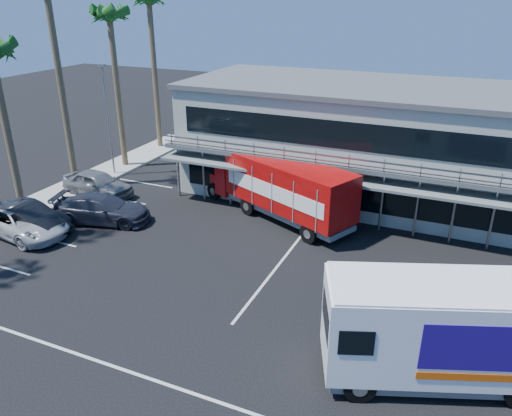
% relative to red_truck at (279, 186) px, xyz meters
% --- Properties ---
extents(ground, '(120.00, 120.00, 0.00)m').
position_rel_red_truck_xyz_m(ground, '(0.10, -8.81, -2.04)').
color(ground, black).
rests_on(ground, ground).
extents(building, '(22.40, 12.00, 7.30)m').
position_rel_red_truck_xyz_m(building, '(3.10, 6.12, 1.62)').
color(building, '#989C8F').
rests_on(building, ground).
extents(curb_strip, '(3.00, 32.00, 0.16)m').
position_rel_red_truck_xyz_m(curb_strip, '(-14.90, -2.81, -1.96)').
color(curb_strip, '#A5A399').
rests_on(curb_strip, ground).
extents(palm_e, '(2.80, 2.80, 12.25)m').
position_rel_red_truck_xyz_m(palm_e, '(-14.60, 4.19, 8.54)').
color(palm_e, brown).
rests_on(palm_e, ground).
extents(palm_f, '(2.80, 2.80, 13.25)m').
position_rel_red_truck_xyz_m(palm_f, '(-15.00, 9.69, 9.43)').
color(palm_f, brown).
rests_on(palm_f, ground).
extents(light_pole_far, '(0.50, 0.25, 8.09)m').
position_rel_red_truck_xyz_m(light_pole_far, '(-14.10, 2.19, 2.47)').
color(light_pole_far, gray).
rests_on(light_pole_far, ground).
extents(red_truck, '(11.05, 6.86, 3.70)m').
position_rel_red_truck_xyz_m(red_truck, '(0.00, 0.00, 0.00)').
color(red_truck, '#B30E10').
rests_on(red_truck, ground).
extents(white_van, '(8.45, 5.39, 3.91)m').
position_rel_red_truck_xyz_m(white_van, '(10.10, -10.71, 0.04)').
color(white_van, white).
rests_on(white_van, ground).
extents(parked_car_b, '(5.17, 1.84, 1.70)m').
position_rel_red_truck_xyz_m(parked_car_b, '(-12.40, -7.61, -1.19)').
color(parked_car_b, black).
rests_on(parked_car_b, ground).
extents(parked_car_c, '(6.21, 3.53, 1.63)m').
position_rel_red_truck_xyz_m(parked_car_c, '(-12.40, -8.01, -1.22)').
color(parked_car_c, silver).
rests_on(parked_car_c, ground).
extents(parked_car_d, '(6.07, 3.73, 1.64)m').
position_rel_red_truck_xyz_m(parked_car_d, '(-9.40, -4.81, -1.21)').
color(parked_car_d, '#292B37').
rests_on(parked_car_d, ground).
extents(parked_car_e, '(5.21, 2.46, 1.72)m').
position_rel_red_truck_xyz_m(parked_car_e, '(-12.40, -1.61, -1.18)').
color(parked_car_e, slate).
rests_on(parked_car_e, ground).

